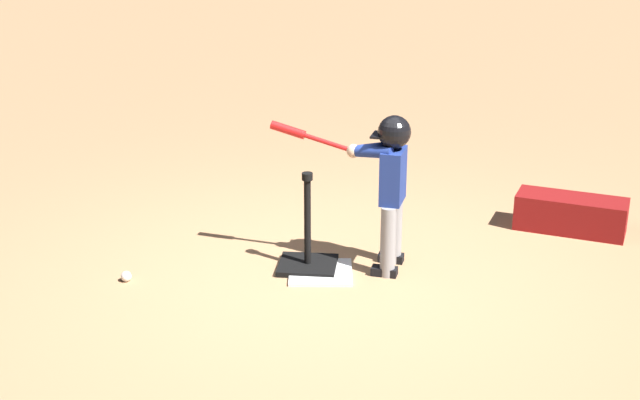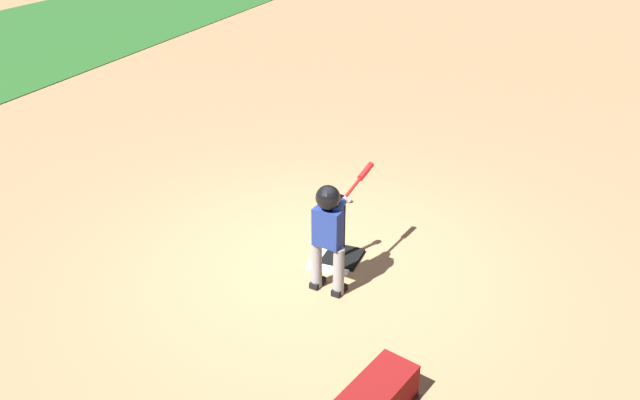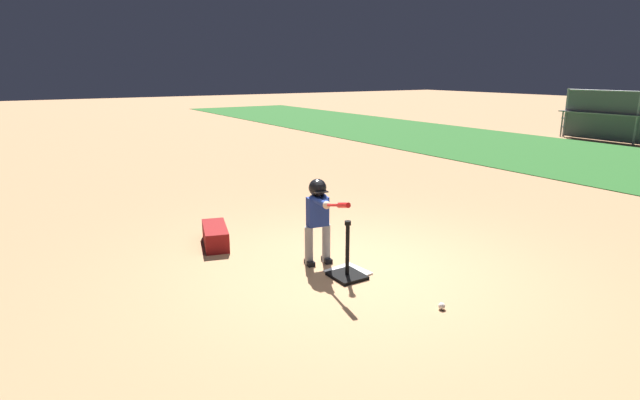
# 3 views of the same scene
# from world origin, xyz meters

# --- Properties ---
(ground_plane) EXTENTS (90.00, 90.00, 0.00)m
(ground_plane) POSITION_xyz_m (0.00, 0.00, 0.00)
(ground_plane) COLOR #AD7F56
(home_plate) EXTENTS (0.48, 0.48, 0.02)m
(home_plate) POSITION_xyz_m (0.03, -0.13, 0.01)
(home_plate) COLOR white
(home_plate) RESTS_ON ground_plane
(batting_tee) EXTENTS (0.41, 0.37, 0.71)m
(batting_tee) POSITION_xyz_m (0.14, -0.21, 0.11)
(batting_tee) COLOR black
(batting_tee) RESTS_ON ground_plane
(batter_child) EXTENTS (0.99, 0.36, 1.12)m
(batter_child) POSITION_xyz_m (-0.42, -0.27, 0.71)
(batter_child) COLOR gray
(batter_child) RESTS_ON ground_plane
(baseball) EXTENTS (0.07, 0.07, 0.07)m
(baseball) POSITION_xyz_m (1.36, 0.14, 0.04)
(baseball) COLOR white
(baseball) RESTS_ON ground_plane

